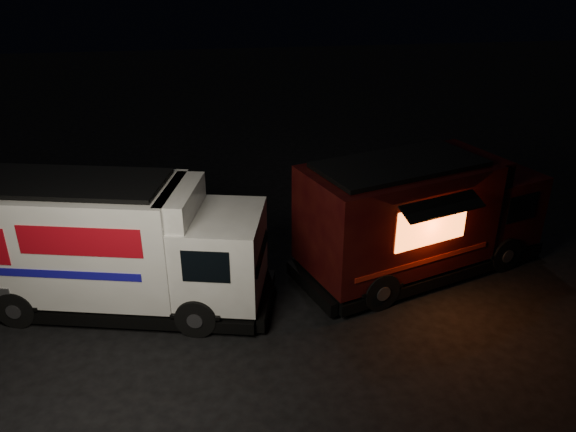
% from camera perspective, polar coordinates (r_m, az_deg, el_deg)
% --- Properties ---
extents(ground, '(80.00, 80.00, 0.00)m').
position_cam_1_polar(ground, '(14.02, -7.21, -9.19)').
color(ground, black).
rests_on(ground, ground).
extents(white_truck, '(7.51, 4.02, 3.24)m').
position_cam_1_polar(white_truck, '(13.82, -16.81, -2.87)').
color(white_truck, white).
rests_on(white_truck, ground).
extents(red_truck, '(7.36, 4.56, 3.22)m').
position_cam_1_polar(red_truck, '(15.22, 13.55, 0.19)').
color(red_truck, '#3E0E0B').
rests_on(red_truck, ground).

